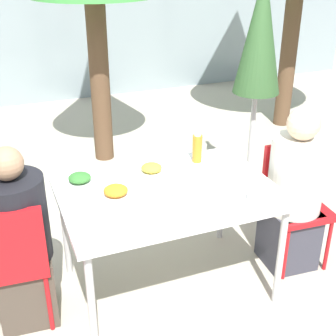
{
  "coord_description": "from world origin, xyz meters",
  "views": [
    {
      "loc": [
        -0.93,
        -2.37,
        2.16
      ],
      "look_at": [
        0.0,
        0.0,
        0.91
      ],
      "focal_mm": 50.0,
      "sensor_mm": 36.0,
      "label": 1
    }
  ],
  "objects": [
    {
      "name": "bottle",
      "position": [
        0.34,
        0.31,
        0.86
      ],
      "size": [
        0.07,
        0.07,
        0.21
      ],
      "color": "#B7751E",
      "rests_on": "dining_table"
    },
    {
      "name": "person_right",
      "position": [
        0.91,
        -0.06,
        0.56
      ],
      "size": [
        0.38,
        0.38,
        1.2
      ],
      "rotation": [
        0.0,
        0.0,
        3.07
      ],
      "color": "#383842",
      "rests_on": "ground"
    },
    {
      "name": "chair_right",
      "position": [
        0.97,
        0.01,
        0.52
      ],
      "size": [
        0.43,
        0.43,
        0.88
      ],
      "rotation": [
        0.0,
        0.0,
        3.07
      ],
      "color": "red",
      "rests_on": "ground"
    },
    {
      "name": "drinking_cup",
      "position": [
        0.01,
        -0.15,
        0.8
      ],
      "size": [
        0.07,
        0.07,
        0.09
      ],
      "color": "silver",
      "rests_on": "dining_table"
    },
    {
      "name": "closed_umbrella",
      "position": [
        1.1,
        0.82,
        1.44
      ],
      "size": [
        0.38,
        0.38,
        2.0
      ],
      "color": "#333333",
      "rests_on": "ground"
    },
    {
      "name": "plate_2",
      "position": [
        -0.02,
        0.25,
        0.78
      ],
      "size": [
        0.25,
        0.25,
        0.07
      ],
      "color": "white",
      "rests_on": "dining_table"
    },
    {
      "name": "dining_table",
      "position": [
        0.0,
        0.0,
        0.7
      ],
      "size": [
        1.33,
        0.92,
        0.76
      ],
      "color": "white",
      "rests_on": "ground"
    },
    {
      "name": "salad_bowl",
      "position": [
        0.46,
        -0.32,
        0.79
      ],
      "size": [
        0.14,
        0.14,
        0.06
      ],
      "color": "white",
      "rests_on": "dining_table"
    },
    {
      "name": "chair_left",
      "position": [
        -0.97,
        -0.01,
        0.52
      ],
      "size": [
        0.43,
        0.43,
        0.88
      ],
      "rotation": [
        0.0,
        0.0,
        -0.07
      ],
      "color": "red",
      "rests_on": "ground"
    },
    {
      "name": "ground_plane",
      "position": [
        0.0,
        0.0,
        0.0
      ],
      "size": [
        24.0,
        24.0,
        0.0
      ],
      "primitive_type": "plane",
      "color": "#B2A893"
    },
    {
      "name": "person_left",
      "position": [
        -0.91,
        0.07,
        0.54
      ],
      "size": [
        0.37,
        0.37,
        1.16
      ],
      "rotation": [
        0.0,
        0.0,
        -0.07
      ],
      "color": "#473D33",
      "rests_on": "ground"
    },
    {
      "name": "plate_0",
      "position": [
        -0.49,
        0.28,
        0.79
      ],
      "size": [
        0.26,
        0.26,
        0.07
      ],
      "color": "white",
      "rests_on": "dining_table"
    },
    {
      "name": "plate_1",
      "position": [
        -0.33,
        0.03,
        0.79
      ],
      "size": [
        0.27,
        0.27,
        0.07
      ],
      "color": "white",
      "rests_on": "dining_table"
    }
  ]
}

